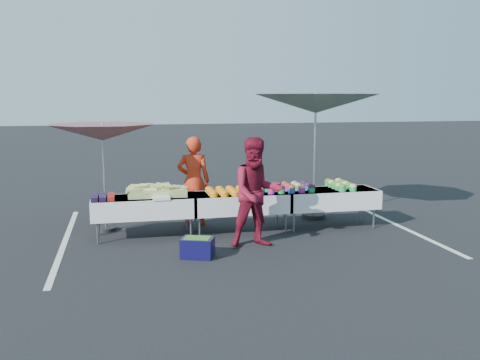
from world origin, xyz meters
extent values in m
plane|color=black|center=(0.00, 0.00, 0.00)|extent=(80.00, 80.00, 0.00)
cube|color=silver|center=(-3.20, 0.00, 0.00)|extent=(0.10, 5.00, 0.00)
cube|color=silver|center=(3.20, 0.00, 0.00)|extent=(0.10, 5.00, 0.00)
cube|color=white|center=(-1.80, 0.00, 0.73)|extent=(1.80, 0.75, 0.04)
cube|color=white|center=(-1.80, 0.00, 0.57)|extent=(1.86, 0.81, 0.36)
cylinder|color=slate|center=(-2.62, -0.29, 0.20)|extent=(0.04, 0.04, 0.39)
cylinder|color=slate|center=(-2.62, 0.29, 0.20)|extent=(0.04, 0.04, 0.39)
cylinder|color=slate|center=(-0.98, -0.29, 0.20)|extent=(0.04, 0.04, 0.39)
cylinder|color=slate|center=(-0.98, 0.29, 0.20)|extent=(0.04, 0.04, 0.39)
cube|color=white|center=(0.00, 0.00, 0.73)|extent=(1.80, 0.75, 0.04)
cube|color=white|center=(0.00, 0.00, 0.57)|extent=(1.86, 0.81, 0.36)
cylinder|color=slate|center=(-0.82, -0.29, 0.20)|extent=(0.04, 0.04, 0.39)
cylinder|color=slate|center=(-0.82, 0.29, 0.20)|extent=(0.04, 0.04, 0.39)
cylinder|color=slate|center=(0.82, -0.29, 0.20)|extent=(0.04, 0.04, 0.39)
cylinder|color=slate|center=(0.82, 0.29, 0.20)|extent=(0.04, 0.04, 0.39)
cube|color=white|center=(1.80, 0.00, 0.73)|extent=(1.80, 0.75, 0.04)
cube|color=white|center=(1.80, 0.00, 0.57)|extent=(1.86, 0.81, 0.36)
cylinder|color=slate|center=(0.98, -0.29, 0.20)|extent=(0.04, 0.04, 0.39)
cylinder|color=slate|center=(0.98, 0.29, 0.20)|extent=(0.04, 0.04, 0.39)
cylinder|color=slate|center=(2.62, -0.29, 0.20)|extent=(0.04, 0.04, 0.39)
cylinder|color=slate|center=(2.62, 0.29, 0.20)|extent=(0.04, 0.04, 0.39)
cube|color=black|center=(-2.65, -0.27, 0.79)|extent=(0.12, 0.12, 0.08)
cube|color=black|center=(-2.65, -0.13, 0.79)|extent=(0.12, 0.12, 0.08)
cube|color=black|center=(-2.65, 0.01, 0.79)|extent=(0.12, 0.12, 0.08)
cube|color=black|center=(-2.65, 0.15, 0.79)|extent=(0.12, 0.12, 0.08)
cube|color=black|center=(-2.51, -0.27, 0.79)|extent=(0.12, 0.12, 0.08)
cube|color=black|center=(-2.51, -0.13, 0.79)|extent=(0.12, 0.12, 0.08)
cube|color=black|center=(-2.51, 0.01, 0.79)|extent=(0.12, 0.12, 0.08)
cube|color=black|center=(-2.51, 0.15, 0.79)|extent=(0.12, 0.12, 0.08)
cube|color=maroon|center=(-2.37, -0.27, 0.79)|extent=(0.12, 0.12, 0.08)
cube|color=maroon|center=(-2.37, -0.13, 0.79)|extent=(0.12, 0.12, 0.08)
cube|color=maroon|center=(-2.37, 0.01, 0.79)|extent=(0.12, 0.12, 0.08)
cube|color=maroon|center=(-2.37, 0.15, 0.79)|extent=(0.12, 0.12, 0.08)
cube|color=#9FB05A|center=(-1.55, 0.05, 0.82)|extent=(1.05, 0.55, 0.14)
cylinder|color=#9FB05A|center=(-1.25, 0.20, 0.85)|extent=(0.27, 0.09, 0.10)
cylinder|color=#9FB05A|center=(-1.93, 0.10, 0.92)|extent=(0.27, 0.14, 0.07)
cylinder|color=#9FB05A|center=(-1.44, -0.06, 0.97)|extent=(0.27, 0.14, 0.09)
cylinder|color=#9FB05A|center=(-1.97, 0.08, 0.87)|extent=(0.27, 0.15, 0.10)
cylinder|color=#9FB05A|center=(-1.73, -0.01, 0.91)|extent=(0.27, 0.15, 0.08)
cylinder|color=#9FB05A|center=(-1.59, 0.09, 0.94)|extent=(0.27, 0.10, 0.10)
cylinder|color=#9FB05A|center=(-1.59, -0.03, 0.94)|extent=(0.27, 0.07, 0.08)
cylinder|color=#9FB05A|center=(-1.68, -0.13, 0.90)|extent=(0.27, 0.14, 0.09)
cylinder|color=#9FB05A|center=(-1.71, 0.25, 0.92)|extent=(0.27, 0.12, 0.08)
cylinder|color=#9FB05A|center=(-1.09, 0.14, 0.87)|extent=(0.27, 0.16, 0.08)
cylinder|color=#9FB05A|center=(-1.86, 0.01, 0.92)|extent=(0.27, 0.11, 0.07)
cylinder|color=#9FB05A|center=(-1.64, -0.18, 0.85)|extent=(0.27, 0.10, 0.07)
cylinder|color=#9FB05A|center=(-1.44, 0.19, 0.93)|extent=(0.27, 0.12, 0.08)
cylinder|color=#9FB05A|center=(-1.98, -0.17, 0.90)|extent=(0.27, 0.15, 0.08)
cylinder|color=#9FB05A|center=(-1.89, 0.09, 0.94)|extent=(0.27, 0.10, 0.08)
cylinder|color=#9FB05A|center=(-1.34, 0.00, 0.90)|extent=(0.27, 0.16, 0.10)
cylinder|color=#9FB05A|center=(-1.83, -0.02, 0.97)|extent=(0.27, 0.12, 0.09)
cylinder|color=#9FB05A|center=(-1.28, -0.18, 0.95)|extent=(0.27, 0.09, 0.07)
cylinder|color=#9FB05A|center=(-1.22, -0.15, 0.88)|extent=(0.27, 0.10, 0.09)
cube|color=white|center=(-1.50, -0.30, 0.78)|extent=(0.30, 0.25, 0.05)
cylinder|color=orange|center=(-0.55, -0.28, 0.78)|extent=(0.15, 0.15, 0.05)
ellipsoid|color=orange|center=(-0.55, -0.28, 0.81)|extent=(0.15, 0.15, 0.08)
cylinder|color=orange|center=(-0.55, -0.10, 0.78)|extent=(0.15, 0.15, 0.05)
ellipsoid|color=orange|center=(-0.55, -0.10, 0.81)|extent=(0.15, 0.15, 0.08)
cylinder|color=orange|center=(-0.55, 0.08, 0.78)|extent=(0.15, 0.15, 0.05)
ellipsoid|color=orange|center=(-0.55, 0.08, 0.81)|extent=(0.15, 0.15, 0.08)
cylinder|color=orange|center=(-0.55, 0.26, 0.78)|extent=(0.15, 0.15, 0.05)
ellipsoid|color=orange|center=(-0.55, 0.26, 0.81)|extent=(0.15, 0.15, 0.08)
cylinder|color=orange|center=(-0.35, -0.28, 0.78)|extent=(0.15, 0.15, 0.05)
ellipsoid|color=orange|center=(-0.35, -0.28, 0.81)|extent=(0.15, 0.15, 0.08)
cylinder|color=orange|center=(-0.35, -0.10, 0.78)|extent=(0.15, 0.15, 0.05)
ellipsoid|color=orange|center=(-0.35, -0.10, 0.81)|extent=(0.15, 0.15, 0.08)
cylinder|color=orange|center=(-0.35, 0.08, 0.78)|extent=(0.15, 0.15, 0.05)
ellipsoid|color=orange|center=(-0.35, 0.08, 0.81)|extent=(0.15, 0.15, 0.08)
cylinder|color=orange|center=(-0.35, 0.26, 0.78)|extent=(0.15, 0.15, 0.05)
ellipsoid|color=orange|center=(-0.35, 0.26, 0.81)|extent=(0.15, 0.15, 0.08)
cylinder|color=orange|center=(-0.15, -0.28, 0.78)|extent=(0.15, 0.15, 0.05)
ellipsoid|color=orange|center=(-0.15, -0.28, 0.81)|extent=(0.15, 0.15, 0.08)
cylinder|color=orange|center=(-0.15, -0.10, 0.78)|extent=(0.15, 0.15, 0.05)
ellipsoid|color=orange|center=(-0.15, -0.10, 0.81)|extent=(0.15, 0.15, 0.08)
cylinder|color=orange|center=(-0.15, 0.08, 0.78)|extent=(0.15, 0.15, 0.05)
ellipsoid|color=orange|center=(-0.15, 0.08, 0.81)|extent=(0.15, 0.15, 0.08)
cylinder|color=orange|center=(-0.15, 0.26, 0.78)|extent=(0.15, 0.15, 0.05)
ellipsoid|color=orange|center=(-0.15, 0.26, 0.81)|extent=(0.15, 0.15, 0.08)
cylinder|color=orange|center=(0.05, -0.28, 0.78)|extent=(0.15, 0.15, 0.05)
ellipsoid|color=orange|center=(0.05, -0.28, 0.81)|extent=(0.15, 0.15, 0.08)
cylinder|color=orange|center=(0.05, -0.10, 0.78)|extent=(0.15, 0.15, 0.05)
ellipsoid|color=orange|center=(0.05, -0.10, 0.81)|extent=(0.15, 0.15, 0.08)
cylinder|color=orange|center=(0.05, 0.08, 0.78)|extent=(0.15, 0.15, 0.05)
ellipsoid|color=orange|center=(0.05, 0.08, 0.81)|extent=(0.15, 0.15, 0.08)
cylinder|color=orange|center=(0.05, 0.26, 0.78)|extent=(0.15, 0.15, 0.05)
ellipsoid|color=orange|center=(0.05, 0.26, 0.81)|extent=(0.15, 0.15, 0.08)
cylinder|color=#244CAA|center=(0.35, -0.22, 0.80)|extent=(0.13, 0.13, 0.10)
ellipsoid|color=maroon|center=(0.35, -0.22, 0.86)|extent=(0.14, 0.14, 0.10)
cylinder|color=#A72397|center=(0.35, 0.00, 0.80)|extent=(0.13, 0.13, 0.10)
ellipsoid|color=maroon|center=(0.35, 0.00, 0.86)|extent=(0.14, 0.14, 0.10)
cylinder|color=green|center=(0.35, 0.22, 0.80)|extent=(0.13, 0.13, 0.10)
ellipsoid|color=maroon|center=(0.35, 0.22, 0.86)|extent=(0.14, 0.14, 0.10)
cylinder|color=#A72397|center=(0.55, -0.22, 0.80)|extent=(0.13, 0.13, 0.10)
ellipsoid|color=#A08A4E|center=(0.55, -0.22, 0.86)|extent=(0.14, 0.14, 0.10)
cylinder|color=green|center=(0.55, 0.00, 0.80)|extent=(0.13, 0.13, 0.10)
ellipsoid|color=#A08A4E|center=(0.55, 0.00, 0.86)|extent=(0.14, 0.14, 0.10)
cylinder|color=#244CAA|center=(0.55, 0.22, 0.80)|extent=(0.13, 0.13, 0.10)
ellipsoid|color=#A08A4E|center=(0.55, 0.22, 0.86)|extent=(0.14, 0.14, 0.10)
cylinder|color=green|center=(0.75, -0.22, 0.80)|extent=(0.13, 0.13, 0.10)
ellipsoid|color=#2D1330|center=(0.75, -0.22, 0.86)|extent=(0.14, 0.14, 0.10)
cylinder|color=#244CAA|center=(0.75, 0.00, 0.80)|extent=(0.13, 0.13, 0.10)
ellipsoid|color=#2D1330|center=(0.75, 0.00, 0.86)|extent=(0.14, 0.14, 0.10)
cylinder|color=#A72397|center=(0.75, 0.22, 0.80)|extent=(0.13, 0.13, 0.10)
ellipsoid|color=#2D1330|center=(0.75, 0.22, 0.86)|extent=(0.14, 0.14, 0.10)
cylinder|color=#244CAA|center=(0.95, -0.22, 0.80)|extent=(0.13, 0.13, 0.10)
ellipsoid|color=maroon|center=(0.95, -0.22, 0.86)|extent=(0.14, 0.14, 0.10)
cylinder|color=#A72397|center=(0.95, 0.00, 0.80)|extent=(0.13, 0.13, 0.10)
ellipsoid|color=maroon|center=(0.95, 0.00, 0.86)|extent=(0.14, 0.14, 0.10)
cylinder|color=green|center=(0.95, 0.22, 0.80)|extent=(0.13, 0.13, 0.10)
ellipsoid|color=maroon|center=(0.95, 0.22, 0.86)|extent=(0.14, 0.14, 0.10)
cylinder|color=#A72397|center=(1.15, -0.22, 0.80)|extent=(0.13, 0.13, 0.10)
ellipsoid|color=#A08A4E|center=(1.15, -0.22, 0.86)|extent=(0.14, 0.14, 0.10)
cylinder|color=green|center=(1.15, 0.00, 0.80)|extent=(0.13, 0.13, 0.10)
ellipsoid|color=#A08A4E|center=(1.15, 0.00, 0.86)|extent=(0.14, 0.14, 0.10)
cylinder|color=#244CAA|center=(1.15, 0.22, 0.80)|extent=(0.13, 0.13, 0.10)
ellipsoid|color=#A08A4E|center=(1.15, 0.22, 0.86)|extent=(0.14, 0.14, 0.10)
cylinder|color=green|center=(1.35, -0.22, 0.80)|extent=(0.13, 0.13, 0.10)
ellipsoid|color=#2D1330|center=(1.35, -0.22, 0.86)|extent=(0.14, 0.14, 0.10)
cylinder|color=#244CAA|center=(1.35, 0.00, 0.80)|extent=(0.13, 0.13, 0.10)
ellipsoid|color=#2D1330|center=(1.35, 0.00, 0.86)|extent=(0.14, 0.14, 0.10)
cylinder|color=#A72397|center=(1.35, 0.22, 0.80)|extent=(0.13, 0.13, 0.10)
ellipsoid|color=#2D1330|center=(1.35, 0.22, 0.86)|extent=(0.14, 0.14, 0.10)
cylinder|color=green|center=(1.95, -0.28, 0.79)|extent=(0.14, 0.14, 0.08)
ellipsoid|color=#377820|center=(1.95, -0.28, 0.84)|extent=(0.14, 0.14, 0.11)
cylinder|color=green|center=(1.95, -0.10, 0.79)|extent=(0.14, 0.14, 0.08)
ellipsoid|color=tan|center=(1.95, -0.10, 0.84)|extent=(0.14, 0.14, 0.11)
cylinder|color=green|center=(1.95, 0.08, 0.79)|extent=(0.14, 0.14, 0.08)
ellipsoid|color=#377820|center=(1.95, 0.08, 0.84)|extent=(0.14, 0.14, 0.11)
cylinder|color=green|center=(1.95, 0.26, 0.79)|extent=(0.14, 0.14, 0.08)
ellipsoid|color=tan|center=(1.95, 0.26, 0.84)|extent=(0.14, 0.14, 0.11)
cylinder|color=green|center=(1.95, 0.44, 0.79)|extent=(0.14, 0.14, 0.08)
ellipsoid|color=#377820|center=(1.95, 0.44, 0.84)|extent=(0.14, 0.14, 0.11)
cylinder|color=green|center=(2.17, -0.28, 0.79)|extent=(0.14, 0.14, 0.08)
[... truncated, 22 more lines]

